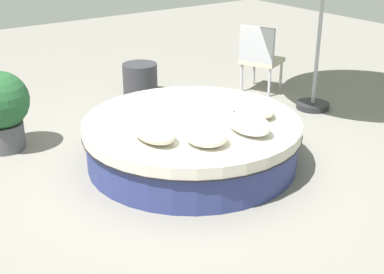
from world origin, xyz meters
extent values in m
plane|color=gray|center=(0.00, 0.00, 0.00)|extent=(16.00, 16.00, 0.00)
cylinder|color=navy|center=(0.00, 0.00, 0.18)|extent=(2.19, 2.19, 0.36)
cylinder|color=black|center=(0.00, 0.00, 0.36)|extent=(2.26, 2.26, 0.02)
cylinder|color=beige|center=(0.00, 0.00, 0.43)|extent=(2.25, 2.25, 0.12)
ellipsoid|color=beige|center=(0.22, -0.60, 0.57)|extent=(0.54, 0.33, 0.17)
ellipsoid|color=silver|center=(0.57, -0.26, 0.57)|extent=(0.43, 0.38, 0.17)
ellipsoid|color=white|center=(0.60, 0.24, 0.58)|extent=(0.51, 0.33, 0.19)
ellipsoid|color=beige|center=(0.25, 0.59, 0.56)|extent=(0.56, 0.36, 0.14)
cylinder|color=#B7B7BC|center=(-1.67, 2.37, 0.21)|extent=(0.04, 0.04, 0.42)
cylinder|color=#B7B7BC|center=(-1.27, 2.54, 0.21)|extent=(0.04, 0.04, 0.42)
cylinder|color=#B7B7BC|center=(-1.51, 1.99, 0.21)|extent=(0.04, 0.04, 0.42)
cylinder|color=#B7B7BC|center=(-1.11, 2.16, 0.21)|extent=(0.04, 0.04, 0.42)
cube|color=beige|center=(-1.39, 2.27, 0.45)|extent=(0.67, 0.66, 0.06)
cube|color=#B7B7BC|center=(-1.30, 2.06, 0.73)|extent=(0.50, 0.26, 0.50)
cylinder|color=#262628|center=(-0.40, 2.30, 0.04)|extent=(0.44, 0.44, 0.08)
cylinder|color=#99999E|center=(-0.40, 2.30, 1.29)|extent=(0.05, 0.05, 2.59)
cylinder|color=#4C4C51|center=(-1.51, -1.49, 0.15)|extent=(0.44, 0.44, 0.30)
cylinder|color=#333338|center=(-2.27, 0.72, 0.23)|extent=(0.50, 0.50, 0.45)
camera|label=1|loc=(4.14, -2.99, 2.48)|focal=49.85mm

